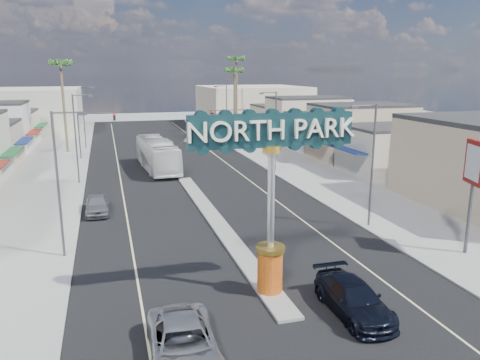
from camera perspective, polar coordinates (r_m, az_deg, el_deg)
ground at (r=50.85m, az=-7.00°, el=0.33°), size 160.00×160.00×0.00m
road at (r=50.85m, az=-7.00°, el=0.33°), size 20.00×120.00×0.01m
median_island at (r=35.67m, az=-2.87°, el=-5.09°), size 1.30×30.00×0.16m
sidewalk_left at (r=50.66m, az=-22.83°, el=-0.61°), size 8.00×120.00×0.12m
sidewalk_right at (r=54.72m, az=7.62°, el=1.30°), size 8.00×120.00×0.12m
storefront_row_right at (r=70.09m, az=10.98°, el=6.23°), size 12.00×42.00×6.00m
backdrop_far_left at (r=95.36m, az=-24.90°, el=7.67°), size 20.00×20.00×8.00m
backdrop_far_right at (r=98.82m, az=1.47°, el=9.03°), size 20.00×20.00×8.00m
gateway_sign at (r=22.95m, az=3.86°, el=-0.31°), size 8.20×1.50×9.15m
traffic_signal_left at (r=63.39m, az=-17.45°, el=6.30°), size 5.09×0.45×6.00m
traffic_signal_right at (r=65.57m, az=-1.09°, el=7.12°), size 5.09×0.45×6.00m
streetlight_l_near at (r=29.78m, az=-21.06°, el=0.28°), size 2.03×0.22×9.00m
streetlight_l_mid at (r=49.46m, az=-19.24°, el=5.29°), size 2.03×0.22×9.00m
streetlight_l_far at (r=71.31m, az=-18.40°, el=7.59°), size 2.03×0.22×9.00m
streetlight_r_near at (r=34.72m, az=15.64°, el=2.43°), size 2.03×0.22×9.00m
streetlight_r_mid at (r=52.58m, az=4.20°, el=6.43°), size 2.03×0.22×9.00m
streetlight_r_far at (r=73.51m, az=-1.78°, el=8.40°), size 2.03×0.22×9.00m
palm_left_far at (r=69.19m, az=-21.02°, el=12.58°), size 2.60×2.60×13.10m
palm_right_mid at (r=77.78m, az=-0.68°, el=12.76°), size 2.60×2.60×12.10m
palm_right_far at (r=84.10m, az=-0.44°, el=14.01°), size 2.60×2.60×14.10m
suv_left at (r=19.59m, az=-6.91°, el=-19.25°), size 2.91×5.91×1.62m
suv_right at (r=23.42m, az=13.68°, el=-13.84°), size 2.21×5.39×1.56m
car_parked_left at (r=39.39m, az=-17.05°, el=-2.85°), size 1.89×4.53×1.53m
city_bus at (r=54.84m, az=-10.07°, el=3.08°), size 3.93×13.08×3.59m
bank_pylon_sign at (r=31.52m, az=26.68°, el=1.17°), size 0.90×2.20×7.08m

